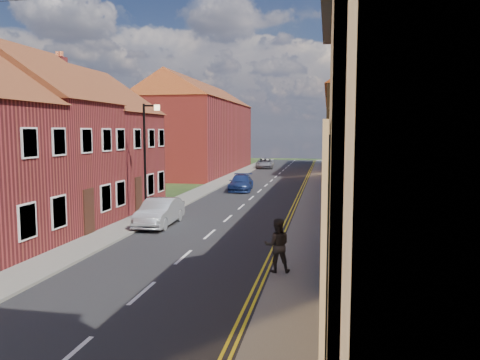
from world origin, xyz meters
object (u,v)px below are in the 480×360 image
car_mid (160,212)px  car_distant (265,163)px  lamppost (146,155)px  car_far (241,183)px  pedestrian_right (277,245)px

car_mid → car_distant: 37.56m
lamppost → car_distant: 37.23m
car_distant → car_mid: bearing=-94.8°
car_mid → car_distant: bearing=88.3°
car_far → car_mid: bearing=-101.1°
lamppost → pedestrian_right: bearing=-45.0°
lamppost → car_far: (2.31, 14.00, -2.90)m
car_mid → pedestrian_right: 9.73m
car_mid → car_far: 14.54m
pedestrian_right → car_distant: bearing=-92.3°
car_far → car_distant: car_distant is taller
lamppost → car_distant: size_ratio=1.28×
lamppost → car_mid: size_ratio=1.45×
car_mid → car_far: bearing=82.9°
car_distant → pedestrian_right: (6.35, -44.62, 0.36)m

